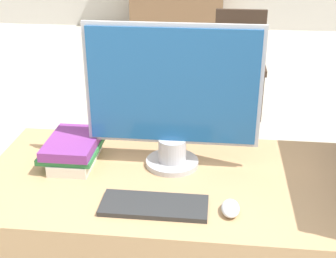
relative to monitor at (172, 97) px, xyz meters
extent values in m
cylinder|color=#B7B7BC|center=(0.00, 0.00, -0.26)|extent=(0.20, 0.20, 0.02)
cylinder|color=#B7B7BC|center=(0.00, 0.00, -0.21)|extent=(0.10, 0.10, 0.09)
cube|color=#B7B7BC|center=(0.00, 0.00, 0.04)|extent=(0.62, 0.01, 0.44)
cube|color=#1E5693|center=(0.00, 0.00, 0.04)|extent=(0.59, 0.02, 0.41)
cube|color=#2D2D2D|center=(-0.03, -0.29, -0.26)|extent=(0.34, 0.14, 0.02)
ellipsoid|color=silver|center=(0.22, -0.29, -0.25)|extent=(0.06, 0.10, 0.03)
cube|color=silver|center=(-0.36, -0.02, -0.25)|extent=(0.14, 0.25, 0.04)
cube|color=#2D7F42|center=(-0.37, -0.02, -0.22)|extent=(0.20, 0.23, 0.02)
cube|color=#7A3384|center=(-0.37, -0.02, -0.19)|extent=(0.18, 0.26, 0.04)
cylinder|color=#38281E|center=(0.15, 2.20, -0.84)|extent=(0.04, 0.04, 0.41)
cylinder|color=#38281E|center=(0.53, 2.20, -0.84)|extent=(0.04, 0.04, 0.41)
cylinder|color=#38281E|center=(0.15, 2.58, -0.84)|extent=(0.04, 0.04, 0.41)
cylinder|color=#38281E|center=(0.53, 2.58, -0.84)|extent=(0.04, 0.04, 0.41)
cube|color=#38281E|center=(0.34, 2.39, -0.61)|extent=(0.44, 0.44, 0.05)
cube|color=#38281E|center=(0.34, 2.59, -0.37)|extent=(0.44, 0.04, 0.42)
camera|label=1|loc=(0.16, -1.52, 0.59)|focal=50.00mm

